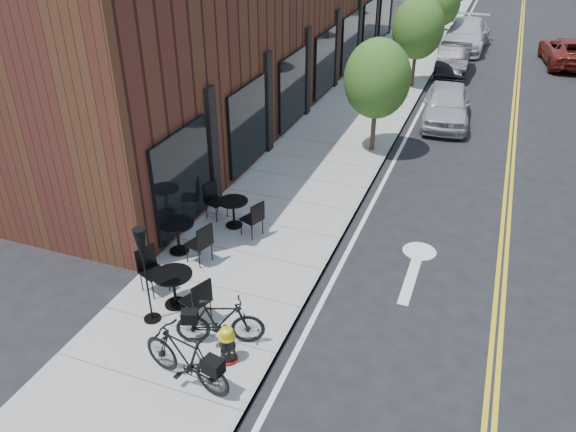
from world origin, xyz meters
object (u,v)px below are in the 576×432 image
at_px(bicycle_right, 220,322).
at_px(bistro_set_c, 233,209).
at_px(bicycle_left, 186,358).
at_px(bistro_set_a, 174,285).
at_px(patio_umbrella, 143,256).
at_px(fire_hydrant, 228,344).
at_px(parked_car_b, 454,60).
at_px(bistro_set_b, 177,233).
at_px(parked_car_far, 568,51).
at_px(parked_car_c, 466,35).
at_px(parked_car_a, 447,104).

height_order(bicycle_right, bistro_set_c, bicycle_right).
height_order(bicycle_left, bistro_set_a, bicycle_left).
bearing_deg(patio_umbrella, bicycle_left, -38.77).
relative_size(fire_hydrant, bicycle_right, 0.47).
height_order(bistro_set_c, parked_car_b, parked_car_b).
relative_size(bistro_set_b, parked_car_far, 0.39).
bearing_deg(bicycle_right, parked_car_c, -25.15).
bearing_deg(patio_umbrella, parked_car_c, 82.09).
relative_size(bicycle_right, parked_car_far, 0.34).
distance_m(bicycle_right, parked_car_c, 27.17).
xyz_separation_m(patio_umbrella, parked_car_c, (3.75, 26.98, -0.88)).
bearing_deg(parked_car_c, bistro_set_a, -95.74).
relative_size(bistro_set_c, patio_umbrella, 0.84).
xyz_separation_m(fire_hydrant, parked_car_c, (1.73, 27.49, 0.32)).
distance_m(parked_car_b, parked_car_far, 6.60).
bearing_deg(parked_car_c, bistro_set_b, -98.58).
bearing_deg(fire_hydrant, bicycle_right, 118.52).
distance_m(fire_hydrant, parked_car_b, 22.16).
bearing_deg(parked_car_far, parked_car_b, 27.30).
distance_m(fire_hydrant, parked_car_c, 27.54).
relative_size(fire_hydrant, parked_car_b, 0.19).
relative_size(bistro_set_b, parked_car_c, 0.35).
bearing_deg(parked_car_b, parked_car_c, 87.73).
distance_m(bicycle_right, patio_umbrella, 1.98).
bearing_deg(parked_car_c, fire_hydrant, -91.71).
bearing_deg(parked_car_far, bicycle_left, 66.76).
xyz_separation_m(bicycle_right, parked_car_far, (7.44, 25.46, 0.06)).
relative_size(bicycle_left, bistro_set_b, 0.97).
relative_size(patio_umbrella, parked_car_a, 0.51).
distance_m(bistro_set_a, parked_car_c, 26.62).
height_order(bistro_set_b, parked_car_a, parked_car_a).
distance_m(bistro_set_c, parked_car_b, 17.91).
height_order(bicycle_right, parked_car_b, parked_car_b).
bearing_deg(parked_car_a, parked_car_far, 60.98).
bearing_deg(parked_car_a, bistro_set_b, -117.71).
relative_size(patio_umbrella, parked_car_far, 0.43).
bearing_deg(parked_car_c, bistro_set_c, -97.50).
height_order(bicycle_left, bistro_set_c, bicycle_left).
height_order(bicycle_right, bistro_set_a, bicycle_right).
distance_m(patio_umbrella, parked_car_far, 26.96).
relative_size(bistro_set_a, bistro_set_c, 1.06).
bearing_deg(patio_umbrella, bistro_set_b, 107.75).
distance_m(bicycle_right, bistro_set_c, 4.53).
xyz_separation_m(fire_hydrant, bistro_set_c, (-2.06, 4.58, 0.11)).
bearing_deg(patio_umbrella, parked_car_a, 73.67).
height_order(bistro_set_b, parked_car_c, parked_car_c).
bearing_deg(bistro_set_b, parked_car_b, 93.48).
relative_size(fire_hydrant, parked_car_far, 0.16).
xyz_separation_m(fire_hydrant, bistro_set_a, (-1.81, 1.11, 0.14)).
height_order(bicycle_right, parked_car_far, parked_car_far).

